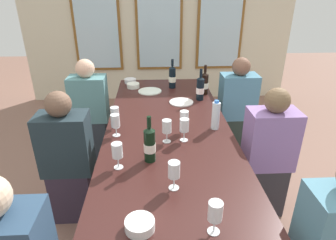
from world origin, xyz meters
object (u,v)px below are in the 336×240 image
Objects in this scene: white_plate_0 at (150,91)px; seated_person_5 at (268,157)px; tasting_bowl_0 at (130,81)px; wine_glass_3 at (117,152)px; wine_glass_2 at (184,126)px; wine_glass_6 at (115,114)px; tasting_bowl_2 at (133,86)px; seated_person_4 at (68,162)px; wine_bottle_0 at (205,83)px; seated_person_2 at (91,113)px; white_plate_1 at (181,102)px; water_bottle at (216,115)px; wine_bottle_3 at (150,144)px; wine_glass_8 at (215,213)px; wine_glass_7 at (167,127)px; seated_person_3 at (236,110)px; tasting_bowl_1 at (140,225)px; wine_bottle_1 at (200,88)px; wine_glass_5 at (115,121)px; wine_bottle_2 at (172,77)px; wine_glass_1 at (184,118)px; dining_table at (169,143)px; wine_glass_4 at (174,171)px.

white_plate_0 is 0.22× the size of seated_person_5.
tasting_bowl_0 is 0.78× the size of wine_glass_3.
tasting_bowl_0 is at bearing 131.74° from seated_person_5.
wine_glass_2 is 0.58m from wine_glass_6.
tasting_bowl_2 is 0.13× the size of seated_person_4.
seated_person_2 reaches higher than wine_bottle_0.
water_bottle reaches higher than white_plate_1.
wine_glass_3 is 1.46m from seated_person_2.
wine_bottle_3 reaches higher than wine_glass_8.
water_bottle is at bearing -93.24° from wine_bottle_0.
wine_glass_2 is (-0.05, -0.74, 0.12)m from white_plate_1.
wine_glass_3 is at bearing -71.58° from seated_person_2.
seated_person_5 is at bearing -8.31° from wine_glass_6.
white_plate_0 is 0.81× the size of wine_bottle_0.
wine_glass_2 is 1.00× the size of wine_glass_7.
white_plate_1 is 0.21× the size of seated_person_2.
wine_glass_6 is 0.16× the size of seated_person_3.
wine_bottle_1 is at bearing 71.94° from tasting_bowl_1.
wine_glass_5 is 1.24m from seated_person_5.
wine_glass_3 is at bearing -106.29° from wine_bottle_2.
white_plate_1 is 0.61m from wine_glass_1.
wine_bottle_1 is 1.80× the size of wine_glass_2.
wine_glass_5 is at bearing -82.39° from wine_glass_6.
wine_bottle_3 reaches higher than tasting_bowl_2.
dining_table is at bearing -95.00° from wine_bottle_2.
white_plate_1 is 0.86m from wine_glass_5.
wine_bottle_2 is 1.83× the size of wine_glass_5.
dining_table is at bearing -73.92° from tasting_bowl_0.
seated_person_3 is (0.70, -0.18, -0.34)m from wine_bottle_2.
seated_person_5 is (0.64, -0.68, -0.22)m from white_plate_1.
dining_table is at bearing 78.07° from tasting_bowl_1.
wine_bottle_3 is 0.21m from wine_glass_3.
tasting_bowl_2 is 0.13× the size of seated_person_5.
white_plate_1 is at bearing -47.10° from white_plate_0.
wine_glass_2 is at bearing -5.31° from seated_person_4.
wine_bottle_0 reaches higher than wine_glass_3.
wine_glass_4 is at bearing -105.70° from wine_bottle_0.
white_plate_1 is 1.66× the size of tasting_bowl_2.
wine_glass_4 is at bearing -117.33° from seated_person_3.
wine_glass_8 is (0.06, -2.06, -0.01)m from wine_bottle_2.
tasting_bowl_1 is at bearing -91.25° from white_plate_0.
wine_glass_1 and wine_glass_7 have the same top height.
tasting_bowl_2 is 0.80× the size of wine_glass_2.
seated_person_2 is at bearing 108.42° from wine_glass_3.
white_plate_1 is 1.30m from wine_glass_4.
seated_person_2 is (-1.17, 0.84, -0.33)m from water_bottle.
wine_glass_1 is 1.00× the size of wine_glass_7.
seated_person_3 is at bearing 32.22° from wine_glass_6.
wine_bottle_3 reaches higher than water_bottle.
dining_table is at bearing -115.01° from wine_bottle_1.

